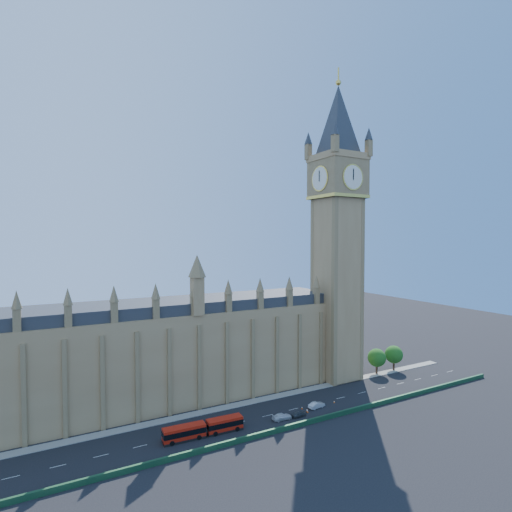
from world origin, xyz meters
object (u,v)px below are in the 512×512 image
red_bus (204,429)px  car_grey (299,414)px  car_silver (317,405)px  car_white (282,417)px

red_bus → car_grey: red_bus is taller
red_bus → car_grey: bearing=-2.0°
car_grey → car_silver: 7.54m
car_silver → car_white: bearing=90.2°
car_silver → car_grey: bearing=99.0°
red_bus → car_white: bearing=-1.5°
red_bus → car_grey: (24.75, -2.15, -1.01)m
red_bus → car_white: red_bus is taller
car_white → car_grey: bearing=-94.0°
red_bus → car_white: size_ratio=3.68×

